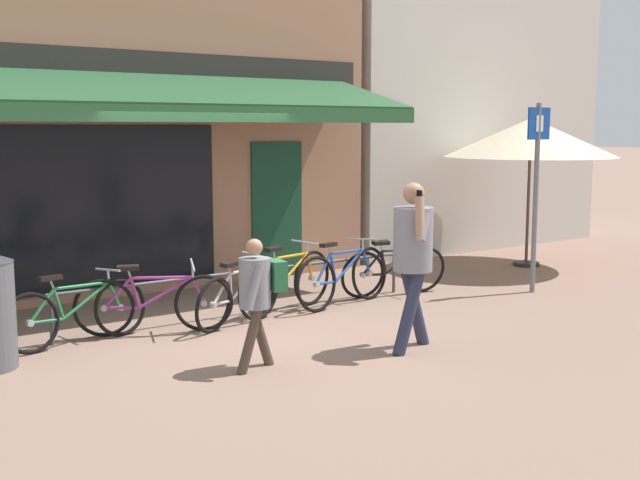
{
  "coord_description": "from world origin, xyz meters",
  "views": [
    {
      "loc": [
        -4.44,
        -7.66,
        2.32
      ],
      "look_at": [
        0.79,
        -0.31,
        1.05
      ],
      "focal_mm": 45.0,
      "sensor_mm": 36.0,
      "label": 1
    }
  ],
  "objects_px": {
    "bicycle_orange": "(286,282)",
    "pedestrian_adult": "(413,248)",
    "bicycle_blue": "(343,276)",
    "cafe_parasol": "(531,138)",
    "bicycle_green": "(76,312)",
    "parking_sign": "(536,179)",
    "pedestrian_child": "(258,289)",
    "bicycle_black": "(394,270)",
    "bicycle_purple": "(154,303)",
    "bicycle_silver": "(238,295)"
  },
  "relations": [
    {
      "from": "bicycle_green",
      "to": "parking_sign",
      "type": "distance_m",
      "value": 6.41
    },
    {
      "from": "bicycle_silver",
      "to": "parking_sign",
      "type": "xyz_separation_m",
      "value": [
        4.33,
        -0.79,
        1.26
      ]
    },
    {
      "from": "bicycle_purple",
      "to": "bicycle_blue",
      "type": "distance_m",
      "value": 2.65
    },
    {
      "from": "bicycle_green",
      "to": "cafe_parasol",
      "type": "bearing_deg",
      "value": -4.93
    },
    {
      "from": "bicycle_orange",
      "to": "pedestrian_child",
      "type": "height_order",
      "value": "pedestrian_child"
    },
    {
      "from": "parking_sign",
      "to": "cafe_parasol",
      "type": "xyz_separation_m",
      "value": [
        1.66,
        1.52,
        0.54
      ]
    },
    {
      "from": "pedestrian_child",
      "to": "bicycle_orange",
      "type": "bearing_deg",
      "value": -120.13
    },
    {
      "from": "pedestrian_adult",
      "to": "cafe_parasol",
      "type": "height_order",
      "value": "cafe_parasol"
    },
    {
      "from": "bicycle_purple",
      "to": "bicycle_green",
      "type": "bearing_deg",
      "value": -164.87
    },
    {
      "from": "bicycle_silver",
      "to": "pedestrian_adult",
      "type": "distance_m",
      "value": 2.33
    },
    {
      "from": "bicycle_blue",
      "to": "cafe_parasol",
      "type": "xyz_separation_m",
      "value": [
        4.36,
        0.64,
        1.76
      ]
    },
    {
      "from": "pedestrian_adult",
      "to": "pedestrian_child",
      "type": "bearing_deg",
      "value": -6.03
    },
    {
      "from": "pedestrian_adult",
      "to": "parking_sign",
      "type": "bearing_deg",
      "value": -154.68
    },
    {
      "from": "bicycle_black",
      "to": "parking_sign",
      "type": "xyz_separation_m",
      "value": [
        1.76,
        -0.96,
        1.26
      ]
    },
    {
      "from": "parking_sign",
      "to": "cafe_parasol",
      "type": "height_order",
      "value": "parking_sign"
    },
    {
      "from": "bicycle_green",
      "to": "bicycle_black",
      "type": "distance_m",
      "value": 4.44
    },
    {
      "from": "bicycle_black",
      "to": "pedestrian_child",
      "type": "bearing_deg",
      "value": -140.45
    },
    {
      "from": "pedestrian_adult",
      "to": "pedestrian_child",
      "type": "xyz_separation_m",
      "value": [
        -1.67,
        0.34,
        -0.29
      ]
    },
    {
      "from": "bicycle_silver",
      "to": "pedestrian_child",
      "type": "height_order",
      "value": "pedestrian_child"
    },
    {
      "from": "bicycle_purple",
      "to": "bicycle_silver",
      "type": "relative_size",
      "value": 1.09
    },
    {
      "from": "parking_sign",
      "to": "cafe_parasol",
      "type": "relative_size",
      "value": 0.93
    },
    {
      "from": "parking_sign",
      "to": "pedestrian_child",
      "type": "bearing_deg",
      "value": -170.18
    },
    {
      "from": "bicycle_orange",
      "to": "bicycle_black",
      "type": "height_order",
      "value": "bicycle_orange"
    },
    {
      "from": "bicycle_blue",
      "to": "pedestrian_adult",
      "type": "xyz_separation_m",
      "value": [
        -0.68,
        -2.09,
        0.69
      ]
    },
    {
      "from": "bicycle_black",
      "to": "pedestrian_adult",
      "type": "xyz_separation_m",
      "value": [
        -1.63,
        -2.18,
        0.72
      ]
    },
    {
      "from": "pedestrian_child",
      "to": "bicycle_black",
      "type": "bearing_deg",
      "value": -141.53
    },
    {
      "from": "bicycle_silver",
      "to": "bicycle_blue",
      "type": "bearing_deg",
      "value": -22.38
    },
    {
      "from": "pedestrian_adult",
      "to": "parking_sign",
      "type": "distance_m",
      "value": 3.64
    },
    {
      "from": "bicycle_black",
      "to": "bicycle_orange",
      "type": "bearing_deg",
      "value": -169.62
    },
    {
      "from": "bicycle_orange",
      "to": "bicycle_blue",
      "type": "xyz_separation_m",
      "value": [
        0.84,
        -0.09,
        -0.01
      ]
    },
    {
      "from": "bicycle_green",
      "to": "bicycle_black",
      "type": "height_order",
      "value": "bicycle_black"
    },
    {
      "from": "bicycle_orange",
      "to": "pedestrian_adult",
      "type": "relative_size",
      "value": 0.97
    },
    {
      "from": "bicycle_orange",
      "to": "pedestrian_child",
      "type": "relative_size",
      "value": 1.34
    },
    {
      "from": "bicycle_silver",
      "to": "bicycle_blue",
      "type": "distance_m",
      "value": 1.63
    },
    {
      "from": "bicycle_purple",
      "to": "bicycle_silver",
      "type": "height_order",
      "value": "bicycle_purple"
    },
    {
      "from": "cafe_parasol",
      "to": "bicycle_green",
      "type": "bearing_deg",
      "value": -176.32
    },
    {
      "from": "bicycle_green",
      "to": "bicycle_blue",
      "type": "height_order",
      "value": "bicycle_blue"
    },
    {
      "from": "bicycle_blue",
      "to": "bicycle_black",
      "type": "relative_size",
      "value": 1.06
    },
    {
      "from": "bicycle_green",
      "to": "bicycle_orange",
      "type": "xyz_separation_m",
      "value": [
        2.65,
        -0.05,
        0.04
      ]
    },
    {
      "from": "bicycle_purple",
      "to": "cafe_parasol",
      "type": "height_order",
      "value": "cafe_parasol"
    },
    {
      "from": "bicycle_black",
      "to": "pedestrian_adult",
      "type": "distance_m",
      "value": 2.81
    },
    {
      "from": "bicycle_orange",
      "to": "cafe_parasol",
      "type": "height_order",
      "value": "cafe_parasol"
    },
    {
      "from": "bicycle_black",
      "to": "pedestrian_adult",
      "type": "height_order",
      "value": "pedestrian_adult"
    },
    {
      "from": "bicycle_purple",
      "to": "bicycle_black",
      "type": "distance_m",
      "value": 3.59
    },
    {
      "from": "bicycle_green",
      "to": "bicycle_black",
      "type": "bearing_deg",
      "value": -9.31
    },
    {
      "from": "bicycle_orange",
      "to": "bicycle_green",
      "type": "bearing_deg",
      "value": 161.23
    },
    {
      "from": "bicycle_blue",
      "to": "pedestrian_adult",
      "type": "bearing_deg",
      "value": -119.7
    },
    {
      "from": "pedestrian_child",
      "to": "parking_sign",
      "type": "height_order",
      "value": "parking_sign"
    },
    {
      "from": "bicycle_blue",
      "to": "cafe_parasol",
      "type": "distance_m",
      "value": 4.75
    },
    {
      "from": "pedestrian_adult",
      "to": "parking_sign",
      "type": "xyz_separation_m",
      "value": [
        3.39,
        1.22,
        0.54
      ]
    }
  ]
}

